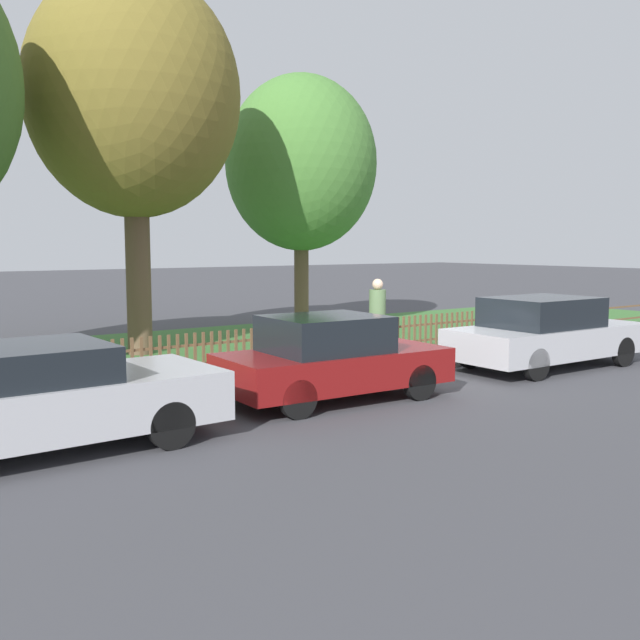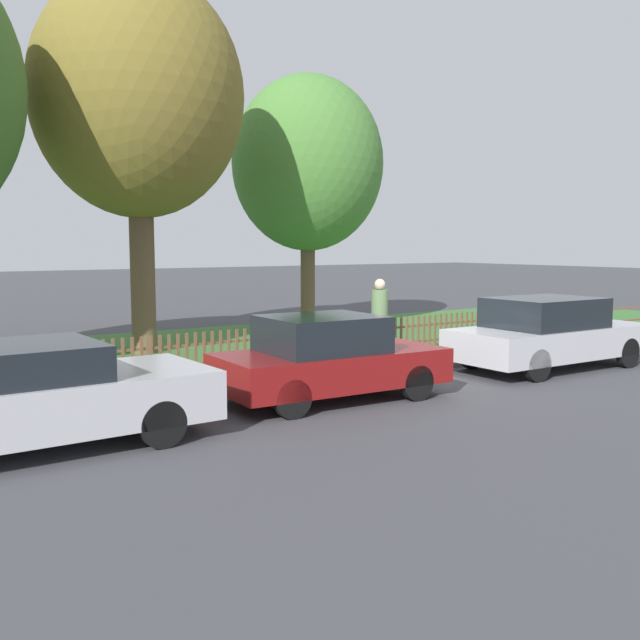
{
  "view_description": "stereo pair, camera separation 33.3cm",
  "coord_description": "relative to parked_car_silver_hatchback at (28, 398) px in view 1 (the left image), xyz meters",
  "views": [
    {
      "loc": [
        -9.78,
        -10.23,
        2.54
      ],
      "look_at": [
        -2.03,
        0.74,
        1.1
      ],
      "focal_mm": 40.0,
      "sensor_mm": 36.0,
      "label": 1
    },
    {
      "loc": [
        -9.51,
        -10.42,
        2.54
      ],
      "look_at": [
        -2.03,
        0.74,
        1.1
      ],
      "focal_mm": 40.0,
      "sensor_mm": 36.0,
      "label": 2
    }
  ],
  "objects": [
    {
      "name": "ground_plane",
      "position": [
        7.8,
        1.31,
        -0.69
      ],
      "size": [
        120.0,
        120.0,
        0.0
      ],
      "primitive_type": "plane",
      "color": "#424247"
    },
    {
      "name": "kerb_stone",
      "position": [
        7.8,
        1.41,
        -0.63
      ],
      "size": [
        31.01,
        0.2,
        0.12
      ],
      "primitive_type": "cube",
      "color": "#B2ADA3",
      "rests_on": "ground"
    },
    {
      "name": "grass_strip",
      "position": [
        7.8,
        7.06,
        -0.68
      ],
      "size": [
        31.01,
        7.27,
        0.01
      ],
      "primitive_type": "cube",
      "color": "#3D7033",
      "rests_on": "ground"
    },
    {
      "name": "park_fence",
      "position": [
        7.8,
        3.44,
        -0.26
      ],
      "size": [
        31.01,
        0.05,
        0.86
      ],
      "color": "brown",
      "rests_on": "ground"
    },
    {
      "name": "parked_car_silver_hatchback",
      "position": [
        0.0,
        0.0,
        0.0
      ],
      "size": [
        4.62,
        1.99,
        1.33
      ],
      "rotation": [
        0.0,
        0.0,
        0.03
      ],
      "color": "#BCBCC1",
      "rests_on": "ground"
    },
    {
      "name": "parked_car_black_saloon",
      "position": [
        4.75,
        0.29,
        0.0
      ],
      "size": [
        3.8,
        1.85,
        1.39
      ],
      "rotation": [
        0.0,
        0.0,
        -0.04
      ],
      "color": "maroon",
      "rests_on": "ground"
    },
    {
      "name": "parked_car_navy_estate",
      "position": [
        10.16,
        0.23,
        0.04
      ],
      "size": [
        4.49,
        1.85,
        1.46
      ],
      "rotation": [
        0.0,
        0.0,
        -0.01
      ],
      "color": "#BCBCC1",
      "rests_on": "ground"
    },
    {
      "name": "covered_motorcycle",
      "position": [
        6.44,
        2.2,
        -0.07
      ],
      "size": [
        1.83,
        0.9,
        1.01
      ],
      "rotation": [
        0.0,
        0.0,
        0.03
      ],
      "color": "black",
      "rests_on": "ground"
    },
    {
      "name": "tree_behind_motorcycle",
      "position": [
        4.03,
        6.8,
        5.12
      ],
      "size": [
        4.75,
        4.75,
        8.58
      ],
      "color": "brown",
      "rests_on": "ground"
    },
    {
      "name": "tree_mid_park",
      "position": [
        9.71,
        8.59,
        4.16
      ],
      "size": [
        4.4,
        4.4,
        7.39
      ],
      "color": "brown",
      "rests_on": "ground"
    },
    {
      "name": "pedestrian_near_fence",
      "position": [
        7.86,
        2.87,
        0.32
      ],
      "size": [
        0.5,
        0.5,
        1.79
      ],
      "rotation": [
        0.0,
        0.0,
        5.69
      ],
      "color": "black",
      "rests_on": "ground"
    }
  ]
}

